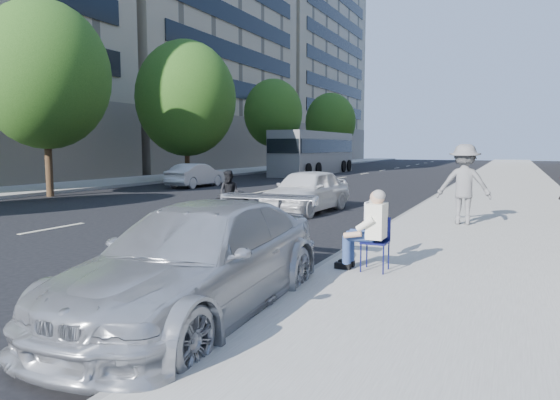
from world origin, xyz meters
The scene contains 15 objects.
ground centered at (0.00, 0.00, 0.00)m, with size 160.00×160.00×0.00m, color black.
near_sidewalk centered at (4.00, 20.00, 0.07)m, with size 5.00×120.00×0.15m, color gray.
far_sidewalk centered at (-16.75, 20.00, 0.07)m, with size 4.50×120.00×0.15m, color gray.
far_bldg_north centered at (-30.00, 62.00, 14.00)m, with size 22.00×28.00×28.00m, color tan.
tree_far_b centered at (-13.70, 8.00, 5.13)m, with size 5.40×5.40×8.24m.
tree_far_c centered at (-13.70, 18.00, 5.02)m, with size 6.00×6.00×8.47m.
tree_far_d centered at (-13.70, 30.00, 4.89)m, with size 4.80×4.80×7.65m.
tree_far_e centered at (-13.70, 44.00, 4.78)m, with size 5.40×5.40×7.89m.
seated_protester centered at (2.29, 0.63, 0.87)m, with size 0.83×1.12×1.31m.
jogger centered at (3.21, 6.37, 1.18)m, with size 1.32×0.76×2.05m, color slate.
parked_sedan centered at (0.80, -2.00, 0.70)m, with size 1.95×4.81×1.40m, color #AFB1B6.
white_sedan_near centered at (-1.77, 7.94, 0.71)m, with size 1.67×4.15×1.41m, color white.
white_sedan_mid centered at (-11.03, 15.06, 0.63)m, with size 1.32×3.79×1.25m, color #BDBDBD.
motorcycle centered at (-3.46, 5.91, 0.64)m, with size 0.72×2.04×1.42m.
bus centered at (-10.06, 29.99, 1.64)m, with size 2.75×12.05×3.30m.
Camera 1 is at (4.35, -7.13, 2.12)m, focal length 32.00 mm.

